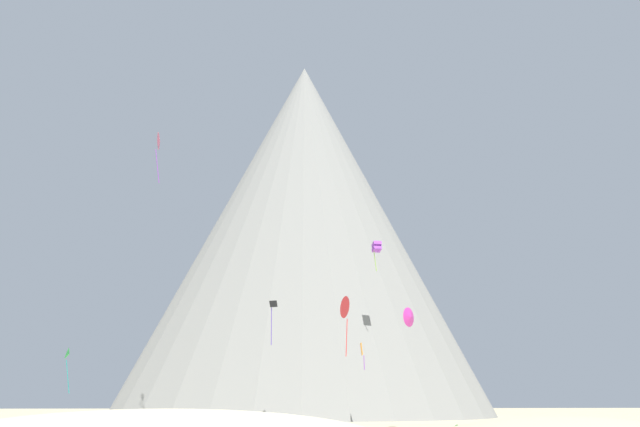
% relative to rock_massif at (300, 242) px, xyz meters
% --- Properties ---
extents(rock_massif, '(66.75, 66.75, 59.84)m').
position_rel_rock_massif_xyz_m(rock_massif, '(0.00, 0.00, 0.00)').
color(rock_massif, gray).
rests_on(rock_massif, ground_plane).
extents(kite_green_low, '(1.00, 1.57, 5.39)m').
position_rel_rock_massif_xyz_m(kite_green_low, '(-30.16, -28.96, -20.41)').
color(kite_green_low, green).
extents(kite_black_low, '(1.00, 0.61, 5.17)m').
position_rel_rock_massif_xyz_m(kite_black_low, '(-6.00, -35.99, -15.85)').
color(kite_black_low, black).
extents(kite_violet_mid, '(1.22, 1.30, 3.94)m').
position_rel_rock_massif_xyz_m(kite_violet_mid, '(7.84, -28.02, -6.25)').
color(kite_violet_mid, purple).
extents(kite_orange_low, '(0.46, 0.95, 3.16)m').
position_rel_rock_massif_xyz_m(kite_orange_low, '(4.58, -34.84, -20.14)').
color(kite_orange_low, orange).
extents(kite_magenta_low, '(1.58, 1.57, 1.88)m').
position_rel_rock_massif_xyz_m(kite_magenta_low, '(6.45, -52.28, -18.00)').
color(kite_magenta_low, '#D1339E').
extents(kite_red_low, '(1.04, 2.26, 6.04)m').
position_rel_rock_massif_xyz_m(kite_red_low, '(0.85, -48.04, -16.70)').
color(kite_red_low, red).
extents(kite_rainbow_high, '(0.92, 2.21, 6.48)m').
position_rel_rock_massif_xyz_m(kite_rainbow_high, '(-20.20, -33.99, 5.16)').
color(kite_rainbow_high, '#E5668C').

